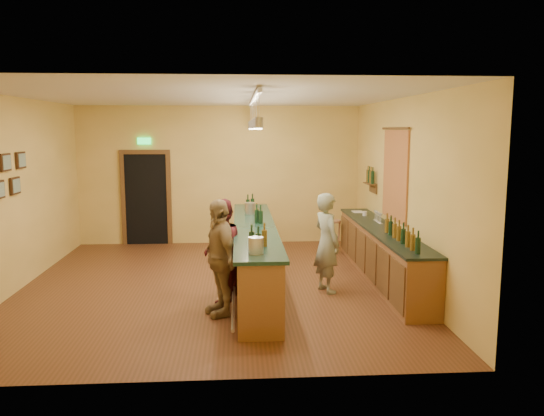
{
  "coord_description": "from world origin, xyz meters",
  "views": [
    {
      "loc": [
        0.41,
        -8.88,
        2.66
      ],
      "look_at": [
        1.01,
        0.2,
        1.31
      ],
      "focal_mm": 35.0,
      "sensor_mm": 36.0,
      "label": 1
    }
  ],
  "objects": [
    {
      "name": "customer_a",
      "position": [
        0.15,
        -0.8,
        0.8
      ],
      "size": [
        0.74,
        0.88,
        1.6
      ],
      "primitive_type": "imported",
      "rotation": [
        0.0,
        0.0,
        -1.76
      ],
      "color": "#59191E",
      "rests_on": "floor"
    },
    {
      "name": "wall_front",
      "position": [
        0.0,
        -3.5,
        1.6
      ],
      "size": [
        6.5,
        0.02,
        3.2
      ],
      "primitive_type": "cube",
      "color": "gold",
      "rests_on": "floor"
    },
    {
      "name": "bottle_shelf",
      "position": [
        3.17,
        1.9,
        1.67
      ],
      "size": [
        0.17,
        0.55,
        0.54
      ],
      "color": "#472D15",
      "rests_on": "wall_right"
    },
    {
      "name": "bartender",
      "position": [
        1.87,
        -0.46,
        0.82
      ],
      "size": [
        0.58,
        0.7,
        1.65
      ],
      "primitive_type": "imported",
      "rotation": [
        0.0,
        0.0,
        1.94
      ],
      "color": "gray",
      "rests_on": "floor"
    },
    {
      "name": "pendant_track",
      "position": [
        0.7,
        -0.0,
        2.98
      ],
      "size": [
        0.11,
        4.6,
        0.5
      ],
      "color": "silver",
      "rests_on": "ceiling"
    },
    {
      "name": "bar_stool",
      "position": [
        2.44,
        2.2,
        0.59
      ],
      "size": [
        0.36,
        0.36,
        0.73
      ],
      "rotation": [
        0.0,
        0.0,
        0.4
      ],
      "color": "#9F6D48",
      "rests_on": "floor"
    },
    {
      "name": "tapestry",
      "position": [
        3.23,
        0.4,
        1.85
      ],
      "size": [
        0.03,
        1.4,
        1.6
      ],
      "primitive_type": "cube",
      "color": "maroon",
      "rests_on": "wall_right"
    },
    {
      "name": "doorway",
      "position": [
        -1.7,
        3.47,
        1.13
      ],
      "size": [
        1.15,
        0.09,
        2.48
      ],
      "color": "black",
      "rests_on": "wall_back"
    },
    {
      "name": "floor",
      "position": [
        0.0,
        0.0,
        0.0
      ],
      "size": [
        7.0,
        7.0,
        0.0
      ],
      "primitive_type": "plane",
      "color": "#512F17",
      "rests_on": "ground"
    },
    {
      "name": "ceiling",
      "position": [
        0.0,
        0.0,
        3.2
      ],
      "size": [
        6.5,
        7.0,
        0.02
      ],
      "primitive_type": "cube",
      "color": "silver",
      "rests_on": "wall_back"
    },
    {
      "name": "tasting_bar",
      "position": [
        0.7,
        -0.0,
        0.61
      ],
      "size": [
        0.74,
        5.1,
        1.38
      ],
      "color": "brown",
      "rests_on": "floor"
    },
    {
      "name": "customer_b",
      "position": [
        0.15,
        -1.44,
        0.84
      ],
      "size": [
        0.74,
        1.07,
        1.69
      ],
      "primitive_type": "imported",
      "rotation": [
        0.0,
        0.0,
        -1.2
      ],
      "color": "#997A51",
      "rests_on": "floor"
    },
    {
      "name": "wall_right",
      "position": [
        3.25,
        0.0,
        1.6
      ],
      "size": [
        0.02,
        7.0,
        3.2
      ],
      "primitive_type": "cube",
      "color": "gold",
      "rests_on": "floor"
    },
    {
      "name": "back_counter",
      "position": [
        2.97,
        0.18,
        0.49
      ],
      "size": [
        0.6,
        4.55,
        1.27
      ],
      "color": "brown",
      "rests_on": "floor"
    },
    {
      "name": "wall_left",
      "position": [
        -3.25,
        0.0,
        1.6
      ],
      "size": [
        0.02,
        7.0,
        3.2
      ],
      "primitive_type": "cube",
      "color": "gold",
      "rests_on": "floor"
    },
    {
      "name": "wall_back",
      "position": [
        0.0,
        3.5,
        1.6
      ],
      "size": [
        6.5,
        0.02,
        3.2
      ],
      "primitive_type": "cube",
      "color": "gold",
      "rests_on": "floor"
    }
  ]
}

